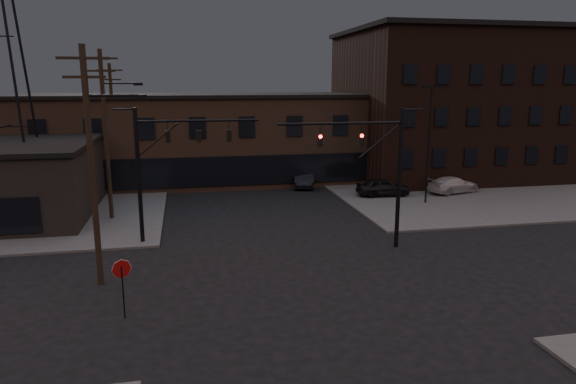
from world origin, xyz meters
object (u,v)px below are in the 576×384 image
(traffic_signal_far, at_px, (161,159))
(stop_sign, at_px, (122,275))
(parked_car_lot_b, at_px, (453,185))
(parked_car_lot_a, at_px, (383,187))
(traffic_signal_near, at_px, (381,164))
(car_crossing, at_px, (304,178))

(traffic_signal_far, relative_size, stop_sign, 3.23)
(parked_car_lot_b, bearing_deg, stop_sign, 111.95)
(parked_car_lot_a, xyz_separation_m, parked_car_lot_b, (6.31, -0.09, -0.06))
(traffic_signal_near, xyz_separation_m, parked_car_lot_b, (11.58, 12.36, -4.09))
(traffic_signal_far, bearing_deg, stop_sign, -97.32)
(stop_sign, bearing_deg, parked_car_lot_b, 37.08)
(car_crossing, bearing_deg, parked_car_lot_a, -33.94)
(stop_sign, relative_size, parked_car_lot_b, 0.52)
(traffic_signal_far, height_order, parked_car_lot_b, traffic_signal_far)
(traffic_signal_near, relative_size, stop_sign, 3.23)
(traffic_signal_far, height_order, parked_car_lot_a, traffic_signal_far)
(parked_car_lot_b, height_order, car_crossing, car_crossing)
(parked_car_lot_b, bearing_deg, car_crossing, 47.83)
(traffic_signal_far, relative_size, parked_car_lot_b, 1.69)
(stop_sign, distance_m, parked_car_lot_a, 26.58)
(traffic_signal_far, distance_m, stop_sign, 10.55)
(car_crossing, bearing_deg, parked_car_lot_b, -13.27)
(traffic_signal_far, distance_m, car_crossing, 19.53)
(parked_car_lot_a, height_order, car_crossing, parked_car_lot_a)
(stop_sign, distance_m, car_crossing, 28.15)
(stop_sign, height_order, parked_car_lot_a, stop_sign)
(stop_sign, bearing_deg, traffic_signal_near, 25.90)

